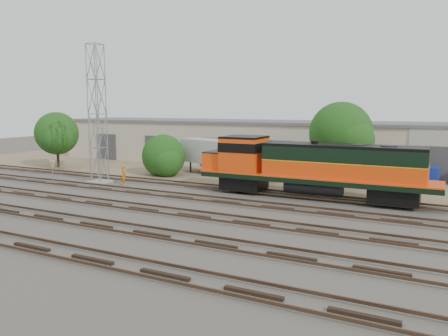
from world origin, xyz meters
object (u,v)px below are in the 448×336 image
at_px(locomotive, 310,166).
at_px(signal_tower, 97,117).
at_px(worker, 124,175).
at_px(semi_trailer, 229,154).

bearing_deg(locomotive, signal_tower, -173.70).
distance_m(signal_tower, worker, 5.85).
xyz_separation_m(signal_tower, worker, (2.67, 0.16, -5.20)).
relative_size(locomotive, semi_trailer, 1.52).
relative_size(worker, semi_trailer, 0.15).
distance_m(worker, semi_trailer, 10.64).
xyz_separation_m(worker, semi_trailer, (6.35, 8.43, 1.37)).
distance_m(locomotive, semi_trailer, 12.03).
height_order(signal_tower, semi_trailer, signal_tower).
bearing_deg(semi_trailer, locomotive, -14.73).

